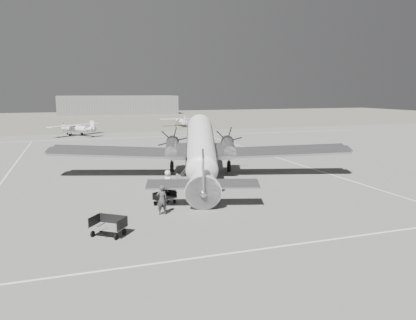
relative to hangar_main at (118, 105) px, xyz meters
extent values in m
plane|color=#61615F|center=(-5.00, -120.00, -3.30)|extent=(260.00, 260.00, 0.00)
cube|color=silver|center=(-5.00, -134.00, -3.29)|extent=(60.00, 0.15, 0.01)
cube|color=silver|center=(7.00, -120.00, -3.29)|extent=(0.15, 80.00, 0.01)
cube|color=silver|center=(-23.00, -110.00, -3.29)|extent=(0.15, 60.00, 0.01)
cube|color=silver|center=(-5.00, -80.00, -3.29)|extent=(90.00, 0.15, 0.01)
cube|color=#575549|center=(-5.00, -25.00, -3.30)|extent=(260.00, 90.00, 0.01)
cube|color=slate|center=(0.00, 0.00, -0.30)|extent=(42.00, 14.00, 6.00)
cube|color=slate|center=(0.00, 0.00, 3.00)|extent=(42.00, 14.00, 0.60)
imported|color=#323232|center=(-11.47, -126.47, -2.31)|extent=(0.76, 0.53, 1.98)
imported|color=#B8B8B5|center=(-10.50, -123.28, -2.55)|extent=(0.60, 0.76, 1.51)
imported|color=beige|center=(-9.78, -120.91, -2.38)|extent=(0.88, 1.05, 1.84)
camera|label=1|loc=(-16.92, -151.83, 4.68)|focal=35.00mm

